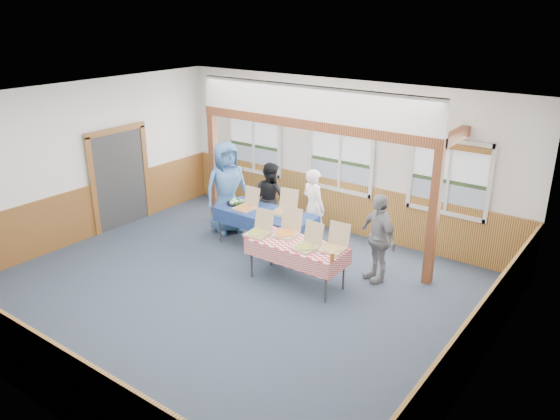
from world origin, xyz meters
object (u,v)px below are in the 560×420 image
Objects in this scene: woman_black at (271,198)px; man_blue at (227,188)px; person_grey at (378,238)px; table_left at (265,214)px; table_right at (297,246)px; woman_white at (313,208)px.

woman_black is 0.79× the size of man_blue.
person_grey is at bearing -68.48° from man_blue.
table_left and table_right have the same top height.
table_left is at bearing 60.69° from woman_white.
woman_white is (-0.68, 1.55, 0.10)m from table_right.
table_right is at bearing -89.47° from man_blue.
table_left is 1.62m from table_right.
table_left is 1.21m from man_blue.
woman_black is at bearing 17.04° from woman_white.
woman_black is at bearing 112.83° from table_left.
table_left is at bearing 132.71° from table_right.
woman_white reaches higher than table_left.
man_blue reaches higher than woman_black.
woman_white is 0.81× the size of man_blue.
table_left is at bearing -75.38° from man_blue.
person_grey is at bearing -178.42° from woman_black.
table_left is 1.36× the size of woman_black.
man_blue is 3.58m from person_grey.
table_right is 1.16× the size of person_grey.
woman_white is at bearing -169.62° from person_grey.
table_left is 0.76m from woman_black.
man_blue is at bearing 31.29° from woman_white.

